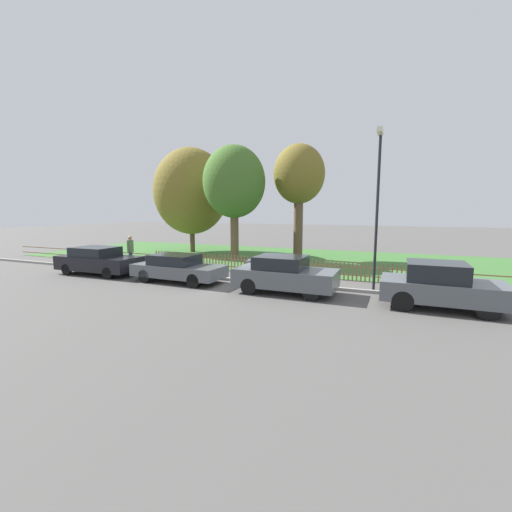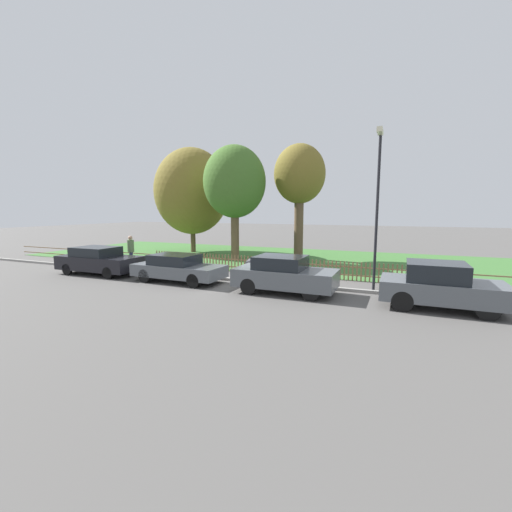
% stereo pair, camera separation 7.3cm
% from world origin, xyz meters
% --- Properties ---
extents(ground_plane, '(120.00, 120.00, 0.00)m').
position_xyz_m(ground_plane, '(0.00, 0.00, 0.00)').
color(ground_plane, '#565451').
extents(kerb_stone, '(38.32, 0.20, 0.12)m').
position_xyz_m(kerb_stone, '(0.00, 0.10, 0.06)').
color(kerb_stone, gray).
rests_on(kerb_stone, ground).
extents(grass_strip, '(38.32, 11.55, 0.01)m').
position_xyz_m(grass_strip, '(0.00, 8.04, 0.01)').
color(grass_strip, '#3D7033').
rests_on(grass_strip, ground).
extents(park_fence, '(38.32, 0.05, 0.87)m').
position_xyz_m(park_fence, '(-0.00, 2.28, 0.44)').
color(park_fence, olive).
rests_on(park_fence, ground).
extents(parked_car_silver_hatchback, '(4.29, 1.80, 1.37)m').
position_xyz_m(parked_car_silver_hatchback, '(-8.30, -1.03, 0.69)').
color(parked_car_silver_hatchback, black).
rests_on(parked_car_silver_hatchback, ground).
extents(parked_car_black_saloon, '(4.20, 1.76, 1.23)m').
position_xyz_m(parked_car_black_saloon, '(-3.54, -1.04, 0.64)').
color(parked_car_black_saloon, '#51565B').
rests_on(parked_car_black_saloon, ground).
extents(parked_car_navy_estate, '(3.90, 1.77, 1.44)m').
position_xyz_m(parked_car_navy_estate, '(1.50, -1.14, 0.73)').
color(parked_car_navy_estate, '#51565B').
rests_on(parked_car_navy_estate, ground).
extents(parked_car_red_compact, '(3.72, 1.84, 1.52)m').
position_xyz_m(parked_car_red_compact, '(6.83, -1.20, 0.76)').
color(parked_car_red_compact, '#51565B').
rests_on(parked_car_red_compact, ground).
extents(covered_motorcycle, '(1.88, 0.87, 1.06)m').
position_xyz_m(covered_motorcycle, '(-0.29, 1.19, 0.64)').
color(covered_motorcycle, black).
rests_on(covered_motorcycle, ground).
extents(tree_nearest_kerb, '(5.58, 5.58, 7.79)m').
position_xyz_m(tree_nearest_kerb, '(-9.07, 8.60, 4.58)').
color(tree_nearest_kerb, brown).
rests_on(tree_nearest_kerb, ground).
extents(tree_behind_motorcycle, '(3.91, 3.91, 7.19)m').
position_xyz_m(tree_behind_motorcycle, '(-4.16, 5.96, 4.90)').
color(tree_behind_motorcycle, brown).
rests_on(tree_behind_motorcycle, ground).
extents(tree_mid_park, '(3.29, 3.29, 7.38)m').
position_xyz_m(tree_mid_park, '(-0.61, 8.16, 5.37)').
color(tree_mid_park, brown).
rests_on(tree_mid_park, ground).
extents(pedestrian_near_fence, '(0.51, 0.51, 1.78)m').
position_xyz_m(pedestrian_near_fence, '(-8.25, 1.14, 1.01)').
color(pedestrian_near_fence, '#2D3351').
rests_on(pedestrian_near_fence, ground).
extents(street_lamp, '(0.20, 0.79, 6.20)m').
position_xyz_m(street_lamp, '(4.67, 0.63, 3.85)').
color(street_lamp, black).
rests_on(street_lamp, ground).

